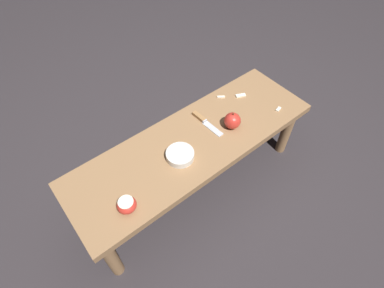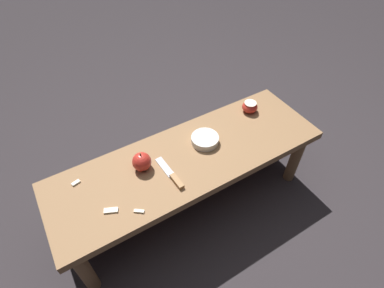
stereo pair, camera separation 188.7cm
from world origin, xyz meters
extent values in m
plane|color=#2D282B|center=(0.00, 0.00, 0.00)|extent=(8.00, 8.00, 0.00)
cube|color=olive|center=(0.00, 0.00, 0.38)|extent=(1.34, 0.43, 0.04)
cylinder|color=olive|center=(-0.61, -0.16, 0.18)|extent=(0.06, 0.06, 0.36)
cylinder|color=olive|center=(0.61, -0.16, 0.18)|extent=(0.06, 0.06, 0.36)
cylinder|color=olive|center=(-0.61, 0.16, 0.18)|extent=(0.06, 0.06, 0.36)
cylinder|color=olive|center=(0.61, 0.16, 0.18)|extent=(0.06, 0.06, 0.36)
cube|color=#B7BABF|center=(0.13, 0.00, 0.40)|extent=(0.04, 0.13, 0.00)
cube|color=#B7BABF|center=(0.12, 0.06, 0.41)|extent=(0.03, 0.01, 0.02)
cube|color=#9E7042|center=(0.12, 0.10, 0.41)|extent=(0.03, 0.09, 0.02)
sphere|color=red|center=(0.22, -0.05, 0.44)|extent=(0.09, 0.09, 0.09)
cylinder|color=#4C3319|center=(0.22, -0.05, 0.49)|extent=(0.01, 0.01, 0.02)
ellipsoid|color=red|center=(-0.45, -0.11, 0.43)|extent=(0.08, 0.08, 0.06)
cylinder|color=silver|center=(-0.45, -0.11, 0.46)|extent=(0.07, 0.07, 0.00)
cube|color=silver|center=(0.42, 0.09, 0.40)|extent=(0.06, 0.04, 0.01)
cube|color=silver|center=(0.50, -0.12, 0.40)|extent=(0.04, 0.02, 0.01)
cube|color=silver|center=(0.32, 0.15, 0.40)|extent=(0.04, 0.04, 0.01)
cylinder|color=silver|center=(-0.12, -0.04, 0.42)|extent=(0.14, 0.14, 0.04)
camera|label=1|loc=(-0.61, -0.74, 1.56)|focal=28.00mm
camera|label=2|loc=(0.47, 0.81, 1.47)|focal=28.00mm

